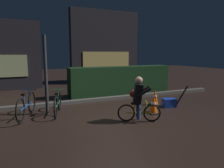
% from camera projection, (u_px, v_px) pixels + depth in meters
% --- Properties ---
extents(ground_plane, '(40.00, 40.00, 0.00)m').
position_uv_depth(ground_plane, '(114.00, 118.00, 6.09)').
color(ground_plane, black).
extents(sidewalk_curb, '(12.00, 0.24, 0.12)m').
position_uv_depth(sidewalk_curb, '(90.00, 100.00, 8.06)').
color(sidewalk_curb, '#56544F').
rests_on(sidewalk_curb, ground).
extents(hedge_row, '(4.80, 0.70, 1.27)m').
position_uv_depth(hedge_row, '(121.00, 80.00, 9.53)').
color(hedge_row, '#19381C').
rests_on(hedge_row, ground).
extents(storefront_right, '(4.49, 0.54, 4.53)m').
position_uv_depth(storefront_right, '(105.00, 47.00, 13.36)').
color(storefront_right, '#262328').
rests_on(storefront_right, ground).
extents(street_post, '(0.10, 0.10, 2.41)m').
position_uv_depth(street_post, '(46.00, 75.00, 6.29)').
color(street_post, '#2D2D33').
rests_on(street_post, ground).
extents(parked_bike_left_mid, '(0.63, 1.62, 0.79)m').
position_uv_depth(parked_bike_left_mid, '(27.00, 106.00, 6.06)').
color(parked_bike_left_mid, black).
rests_on(parked_bike_left_mid, ground).
extents(parked_bike_center_left, '(0.55, 1.53, 0.73)m').
position_uv_depth(parked_bike_center_left, '(58.00, 103.00, 6.43)').
color(parked_bike_center_left, black).
rests_on(parked_bike_center_left, ground).
extents(traffic_cone_near, '(0.36, 0.36, 0.55)m').
position_uv_depth(traffic_cone_near, '(154.00, 105.00, 6.50)').
color(traffic_cone_near, black).
rests_on(traffic_cone_near, ground).
extents(traffic_cone_far, '(0.36, 0.36, 0.57)m').
position_uv_depth(traffic_cone_far, '(155.00, 98.00, 7.55)').
color(traffic_cone_far, black).
rests_on(traffic_cone_far, ground).
extents(blue_crate, '(0.50, 0.42, 0.30)m').
position_uv_depth(blue_crate, '(169.00, 103.00, 7.27)').
color(blue_crate, '#193DB7').
rests_on(blue_crate, ground).
extents(cyclist, '(1.09, 0.66, 1.25)m').
position_uv_depth(cyclist, '(138.00, 99.00, 5.68)').
color(cyclist, black).
rests_on(cyclist, ground).
extents(closed_umbrella, '(0.43, 0.23, 0.77)m').
position_uv_depth(closed_umbrella, '(181.00, 97.00, 7.13)').
color(closed_umbrella, black).
rests_on(closed_umbrella, ground).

